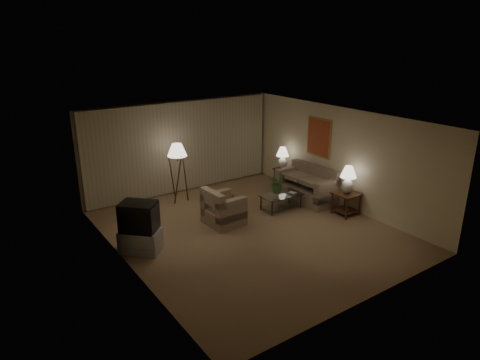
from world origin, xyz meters
The scene contains 16 objects.
ground centered at (0.00, 0.00, 0.00)m, with size 7.00×7.00×0.00m, color #8D734E.
room_shell centered at (0.02, 1.51, 1.75)m, with size 6.04×7.02×2.72m.
sofa centered at (2.50, 0.71, 0.38)m, with size 1.82×1.04×0.77m.
armchair centered at (-0.29, 0.69, 0.37)m, with size 0.93×0.89×0.74m.
side_table_near centered at (2.65, -0.64, 0.42)m, with size 0.60×0.60×0.60m.
side_table_far centered at (2.65, 1.96, 0.39)m, with size 0.45×0.38×0.60m.
table_lamp_near centered at (2.65, -0.64, 1.03)m, with size 0.42×0.42×0.72m.
table_lamp_far centered at (2.65, 1.96, 0.99)m, with size 0.39×0.39×0.66m.
coffee_table centered at (1.50, 0.61, 0.28)m, with size 1.14×0.62×0.41m.
tv_cabinet centered at (-2.55, 0.51, 0.25)m, with size 0.98×0.98×0.50m, color #B1B1B4.
crt_tv centered at (-2.55, 0.51, 0.82)m, with size 0.90×0.90×0.64m, color black.
floor_lamp centered at (-0.51, 2.70, 0.87)m, with size 0.54×0.54×1.67m.
ottoman centered at (0.29, 1.66, 0.20)m, with size 0.60×0.60×0.40m, color #AD653A.
vase centered at (1.35, 0.61, 0.48)m, with size 0.13×0.13×0.14m, color white.
flowers centered at (1.35, 0.61, 0.82)m, with size 0.47×0.41×0.52m, color #487333.
book centered at (1.75, 0.51, 0.42)m, with size 0.15×0.21×0.02m, color olive.
Camera 1 is at (-5.52, -7.59, 4.51)m, focal length 32.00 mm.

